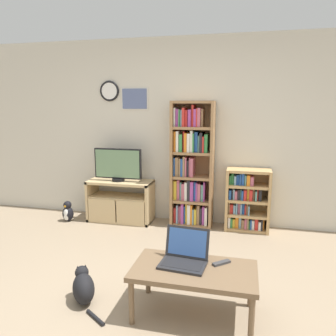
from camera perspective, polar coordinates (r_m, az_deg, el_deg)
name	(u,v)px	position (r m, az deg, el deg)	size (l,w,h in m)	color
ground_plane	(140,314)	(2.95, -4.94, -23.99)	(18.00, 18.00, 0.00)	gray
wall_back	(189,132)	(4.67, 3.64, 6.28)	(6.68, 0.09, 2.60)	beige
tv_stand	(120,201)	(4.86, -8.30, -5.67)	(0.93, 0.41, 0.60)	tan
television	(118,165)	(4.73, -8.72, 0.57)	(0.69, 0.18, 0.47)	black
bookshelf_tall	(191,167)	(4.55, 4.04, 0.22)	(0.58, 0.30, 1.74)	#9E754C
bookshelf_short	(246,201)	(4.59, 13.40, -5.54)	(0.58, 0.31, 0.84)	tan
coffee_table	(194,274)	(2.75, 4.54, -17.85)	(0.99, 0.53, 0.41)	brown
laptop	(185,255)	(2.78, 2.92, -14.90)	(0.39, 0.33, 0.27)	#232326
remote_near_laptop	(221,263)	(2.81, 9.29, -15.99)	(0.15, 0.14, 0.02)	#38383A
cat	(83,287)	(3.10, -14.52, -19.41)	(0.47, 0.44, 0.31)	black
penguin_figurine	(68,212)	(5.05, -17.08, -7.35)	(0.16, 0.15, 0.30)	black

